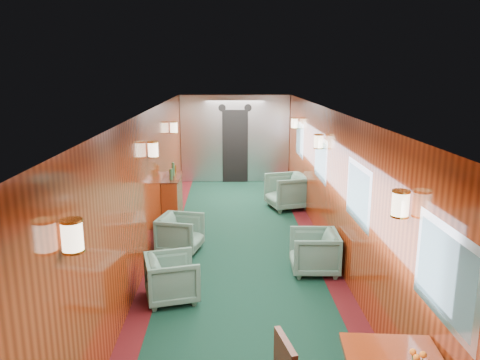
% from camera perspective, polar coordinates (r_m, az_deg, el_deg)
% --- Properties ---
extents(room, '(12.00, 12.10, 2.40)m').
position_cam_1_polar(room, '(7.02, 0.26, 1.80)').
color(room, black).
rests_on(room, ground).
extents(bulkhead, '(2.98, 0.17, 2.39)m').
position_cam_1_polar(bulkhead, '(12.92, -0.61, 4.99)').
color(bulkhead, '#BABDC2').
rests_on(bulkhead, ground).
extents(windows_right, '(0.02, 8.60, 0.80)m').
position_cam_1_polar(windows_right, '(7.49, 11.64, 0.81)').
color(windows_right, '#BBBDC2').
rests_on(windows_right, ground).
extents(wall_sconces, '(2.97, 7.97, 0.25)m').
position_cam_1_polar(wall_sconces, '(7.55, 0.12, 3.79)').
color(wall_sconces, '#FFEDC6').
rests_on(wall_sconces, ground).
extents(credenza, '(0.33, 1.05, 1.22)m').
position_cam_1_polar(credenza, '(9.61, -8.23, -2.30)').
color(credenza, maroon).
rests_on(credenza, ground).
extents(armchair_left_near, '(0.83, 0.81, 0.62)m').
position_cam_1_polar(armchair_left_near, '(6.46, -8.28, -11.73)').
color(armchair_left_near, '#1C4138').
rests_on(armchair_left_near, ground).
extents(armchair_left_far, '(0.84, 0.83, 0.63)m').
position_cam_1_polar(armchair_left_far, '(8.08, -7.27, -6.48)').
color(armchair_left_far, '#1C4138').
rests_on(armchair_left_far, ground).
extents(armchair_right_near, '(0.74, 0.72, 0.65)m').
position_cam_1_polar(armchair_right_near, '(7.30, 9.02, -8.66)').
color(armchair_right_near, '#1C4138').
rests_on(armchair_right_near, ground).
extents(armchair_right_far, '(1.04, 1.03, 0.78)m').
position_cam_1_polar(armchair_right_far, '(10.52, 5.80, -1.40)').
color(armchair_right_far, '#1C4138').
rests_on(armchair_right_far, ground).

